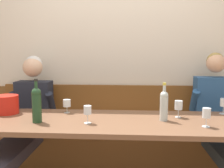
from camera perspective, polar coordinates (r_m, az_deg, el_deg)
The scene contains 14 objects.
room_wall_back at distance 3.09m, azimuth 1.82°, elevation 8.44°, with size 6.80×0.08×2.80m, color beige.
wood_wainscot_panel at distance 3.16m, azimuth 1.71°, elevation -8.93°, with size 6.80×0.03×0.91m, color brown.
wall_bench at distance 3.02m, azimuth 1.55°, elevation -13.21°, with size 2.77×0.42×0.94m.
dining_table at distance 2.27m, azimuth 0.89°, elevation -9.92°, with size 2.47×0.77×0.75m.
person_center_right_seat at distance 2.80m, azimuth -19.06°, elevation -7.60°, with size 0.49×1.21×1.29m.
person_left_seat at distance 2.74m, azimuth 23.52°, elevation -8.16°, with size 0.51×1.21×1.33m.
ice_bucket at distance 2.66m, azimuth -22.38°, elevation -4.21°, with size 0.23×0.23×0.17m, color red.
wine_bottle_green_tall at distance 2.25m, azimuth 11.46°, elevation -4.48°, with size 0.07×0.07×0.33m.
wine_bottle_amber_mid at distance 2.24m, azimuth -16.38°, elevation -4.23°, with size 0.08×0.08×0.37m.
wine_glass_right_end at distance 2.14m, azimuth -5.45°, elevation -5.99°, with size 0.06×0.06×0.15m.
wine_glass_left_end at distance 2.66m, azimuth 23.52°, elevation -3.96°, with size 0.07×0.07×0.15m.
wine_glass_by_bottle at distance 2.38m, azimuth 14.54°, elevation -4.77°, with size 0.07×0.07×0.15m.
wine_glass_mid_right at distance 2.16m, azimuth 20.23°, elevation -6.28°, with size 0.07×0.07×0.15m.
wine_glass_mid_left at distance 2.52m, azimuth -9.98°, elevation -4.34°, with size 0.07×0.07×0.13m.
Camera 1 is at (0.11, -2.00, 1.35)m, focal length 41.21 mm.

